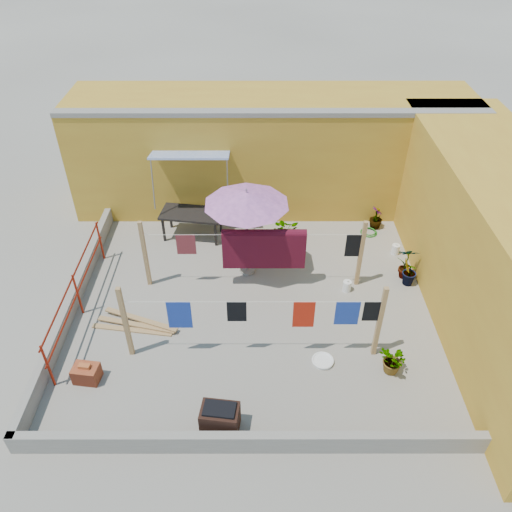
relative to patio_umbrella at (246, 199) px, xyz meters
name	(u,v)px	position (x,y,z in m)	size (l,w,h in m)	color
ground	(253,306)	(0.14, -1.25, -2.12)	(80.00, 80.00, 0.00)	#9E998E
wall_back	(271,151)	(0.64, 3.44, -0.51)	(11.00, 3.27, 3.21)	gold
wall_right	(500,251)	(5.34, -1.25, -0.52)	(2.40, 9.00, 3.20)	gold
parapet_front	(252,442)	(0.14, -4.83, -1.90)	(8.30, 0.16, 0.44)	gray
parapet_left	(73,299)	(-3.94, -1.25, -1.90)	(0.16, 7.30, 0.44)	gray
red_railing	(76,289)	(-3.71, -1.45, -1.40)	(0.05, 4.20, 1.10)	maroon
clothesline_rig	(263,256)	(0.38, -0.70, -1.09)	(5.09, 2.35, 1.80)	tan
patio_umbrella	(246,199)	(0.00, 0.00, 0.00)	(2.02, 2.02, 2.36)	gray
outdoor_table	(191,215)	(-1.50, 1.54, -1.43)	(1.72, 1.04, 0.76)	black
brick_stack	(87,373)	(-3.09, -3.33, -1.93)	(0.54, 0.42, 0.43)	#A33F25
lumber_pile	(137,325)	(-2.41, -1.89, -2.06)	(1.91, 0.82, 0.12)	tan
brazier	(220,419)	(-0.42, -4.42, -1.82)	(0.72, 0.53, 0.60)	black
white_basin	(323,361)	(1.57, -2.90, -2.07)	(0.45, 0.45, 0.08)	white
water_jug_a	(395,249)	(3.84, 0.74, -1.98)	(0.20, 0.20, 0.31)	white
water_jug_b	(347,286)	(2.37, -0.71, -1.98)	(0.20, 0.20, 0.31)	white
green_hose	(369,232)	(3.33, 1.67, -2.08)	(0.46, 0.46, 0.07)	#1C6A17
plant_back_a	(285,231)	(0.97, 1.24, -1.74)	(0.68, 0.59, 0.75)	#205A19
plant_back_b	(376,218)	(3.54, 1.95, -1.79)	(0.36, 0.36, 0.65)	#205A19
plant_right_a	(407,262)	(3.84, -0.21, -1.65)	(0.49, 0.33, 0.93)	#205A19
plant_right_b	(409,272)	(3.84, -0.49, -1.73)	(0.42, 0.34, 0.76)	#205A19
plant_right_c	(394,361)	(2.92, -3.14, -1.80)	(0.57, 0.49, 0.63)	#205A19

